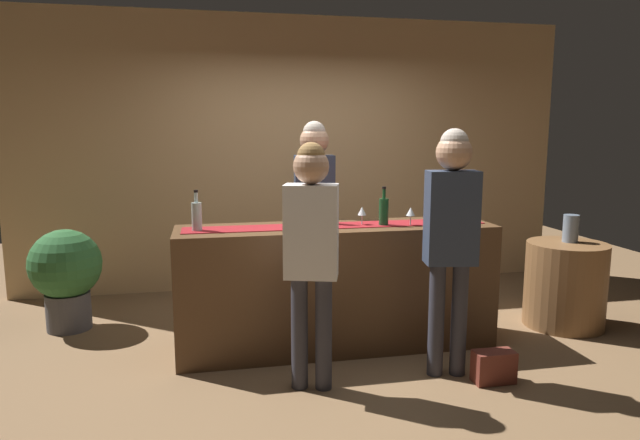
{
  "coord_description": "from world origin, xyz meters",
  "views": [
    {
      "loc": [
        -0.97,
        -4.11,
        1.7
      ],
      "look_at": [
        -0.13,
        0.0,
        1.02
      ],
      "focal_mm": 31.15,
      "sensor_mm": 36.0,
      "label": 1
    }
  ],
  "objects_px": {
    "wine_bottle_amber": "(333,210)",
    "wine_bottle_green": "(384,211)",
    "customer_sipping": "(451,226)",
    "handbag": "(494,367)",
    "potted_plant_tall": "(66,272)",
    "vase_on_side_table": "(571,228)",
    "wine_glass_mid_counter": "(411,212)",
    "bartender": "(314,199)",
    "wine_bottle_clear": "(197,216)",
    "customer_browsing": "(311,241)",
    "round_side_table": "(565,284)",
    "wine_glass_near_customer": "(362,212)"
  },
  "relations": [
    {
      "from": "wine_bottle_amber",
      "to": "customer_browsing",
      "type": "xyz_separation_m",
      "value": [
        -0.31,
        -0.75,
        -0.09
      ]
    },
    {
      "from": "potted_plant_tall",
      "to": "wine_bottle_green",
      "type": "bearing_deg",
      "value": -19.46
    },
    {
      "from": "wine_glass_mid_counter",
      "to": "bartender",
      "type": "relative_size",
      "value": 0.08
    },
    {
      "from": "wine_glass_mid_counter",
      "to": "customer_browsing",
      "type": "xyz_separation_m",
      "value": [
        -0.89,
        -0.58,
        -0.08
      ]
    },
    {
      "from": "round_side_table",
      "to": "vase_on_side_table",
      "type": "bearing_deg",
      "value": 41.96
    },
    {
      "from": "customer_sipping",
      "to": "vase_on_side_table",
      "type": "height_order",
      "value": "customer_sipping"
    },
    {
      "from": "potted_plant_tall",
      "to": "handbag",
      "type": "distance_m",
      "value": 3.54
    },
    {
      "from": "vase_on_side_table",
      "to": "wine_glass_mid_counter",
      "type": "bearing_deg",
      "value": -172.22
    },
    {
      "from": "customer_browsing",
      "to": "wine_glass_mid_counter",
      "type": "bearing_deg",
      "value": 49.59
    },
    {
      "from": "potted_plant_tall",
      "to": "bartender",
      "type": "bearing_deg",
      "value": -6.96
    },
    {
      "from": "wine_bottle_green",
      "to": "handbag",
      "type": "bearing_deg",
      "value": -55.44
    },
    {
      "from": "wine_bottle_clear",
      "to": "potted_plant_tall",
      "type": "xyz_separation_m",
      "value": [
        -1.13,
        0.86,
        -0.58
      ]
    },
    {
      "from": "wine_glass_near_customer",
      "to": "bartender",
      "type": "xyz_separation_m",
      "value": [
        -0.26,
        0.59,
        0.04
      ]
    },
    {
      "from": "wine_bottle_clear",
      "to": "potted_plant_tall",
      "type": "height_order",
      "value": "wine_bottle_clear"
    },
    {
      "from": "wine_glass_mid_counter",
      "to": "round_side_table",
      "type": "height_order",
      "value": "wine_glass_mid_counter"
    },
    {
      "from": "wine_bottle_clear",
      "to": "wine_bottle_green",
      "type": "xyz_separation_m",
      "value": [
        1.41,
        -0.04,
        0.0
      ]
    },
    {
      "from": "customer_browsing",
      "to": "round_side_table",
      "type": "distance_m",
      "value": 2.59
    },
    {
      "from": "bartender",
      "to": "potted_plant_tall",
      "type": "distance_m",
      "value": 2.22
    },
    {
      "from": "handbag",
      "to": "wine_glass_mid_counter",
      "type": "bearing_deg",
      "value": 114.76
    },
    {
      "from": "wine_bottle_green",
      "to": "potted_plant_tall",
      "type": "xyz_separation_m",
      "value": [
        -2.54,
        0.9,
        -0.58
      ]
    },
    {
      "from": "wine_bottle_clear",
      "to": "wine_glass_near_customer",
      "type": "bearing_deg",
      "value": 0.54
    },
    {
      "from": "wine_bottle_green",
      "to": "bartender",
      "type": "distance_m",
      "value": 0.77
    },
    {
      "from": "wine_glass_mid_counter",
      "to": "wine_glass_near_customer",
      "type": "bearing_deg",
      "value": 164.34
    },
    {
      "from": "wine_glass_near_customer",
      "to": "wine_glass_mid_counter",
      "type": "xyz_separation_m",
      "value": [
        0.36,
        -0.1,
        0.0
      ]
    },
    {
      "from": "wine_bottle_clear",
      "to": "handbag",
      "type": "distance_m",
      "value": 2.34
    },
    {
      "from": "customer_sipping",
      "to": "handbag",
      "type": "xyz_separation_m",
      "value": [
        0.26,
        -0.18,
        -0.95
      ]
    },
    {
      "from": "wine_bottle_amber",
      "to": "round_side_table",
      "type": "xyz_separation_m",
      "value": [
        2.09,
        0.0,
        -0.72
      ]
    },
    {
      "from": "potted_plant_tall",
      "to": "customer_sipping",
      "type": "bearing_deg",
      "value": -28.08
    },
    {
      "from": "bartender",
      "to": "customer_browsing",
      "type": "height_order",
      "value": "bartender"
    },
    {
      "from": "customer_sipping",
      "to": "handbag",
      "type": "distance_m",
      "value": 1.01
    },
    {
      "from": "wine_bottle_clear",
      "to": "wine_glass_mid_counter",
      "type": "height_order",
      "value": "wine_bottle_clear"
    },
    {
      "from": "wine_bottle_clear",
      "to": "customer_sipping",
      "type": "xyz_separation_m",
      "value": [
        1.69,
        -0.65,
        -0.02
      ]
    },
    {
      "from": "wine_bottle_amber",
      "to": "customer_sipping",
      "type": "distance_m",
      "value": 0.98
    },
    {
      "from": "wine_bottle_amber",
      "to": "handbag",
      "type": "relative_size",
      "value": 1.08
    },
    {
      "from": "wine_glass_near_customer",
      "to": "wine_bottle_amber",
      "type": "bearing_deg",
      "value": 162.34
    },
    {
      "from": "wine_glass_near_customer",
      "to": "customer_browsing",
      "type": "relative_size",
      "value": 0.09
    },
    {
      "from": "wine_bottle_clear",
      "to": "customer_browsing",
      "type": "relative_size",
      "value": 0.19
    },
    {
      "from": "handbag",
      "to": "vase_on_side_table",
      "type": "bearing_deg",
      "value": 38.23
    },
    {
      "from": "wine_bottle_amber",
      "to": "wine_bottle_green",
      "type": "height_order",
      "value": "same"
    },
    {
      "from": "potted_plant_tall",
      "to": "handbag",
      "type": "xyz_separation_m",
      "value": [
        3.08,
        -1.69,
        -0.4
      ]
    },
    {
      "from": "wine_glass_near_customer",
      "to": "handbag",
      "type": "xyz_separation_m",
      "value": [
        0.7,
        -0.84,
        -0.97
      ]
    },
    {
      "from": "bartender",
      "to": "vase_on_side_table",
      "type": "xyz_separation_m",
      "value": [
        2.18,
        -0.47,
        -0.26
      ]
    },
    {
      "from": "bartender",
      "to": "customer_browsing",
      "type": "xyz_separation_m",
      "value": [
        -0.26,
        -1.26,
        -0.12
      ]
    },
    {
      "from": "handbag",
      "to": "bartender",
      "type": "bearing_deg",
      "value": 124.07
    },
    {
      "from": "wine_bottle_amber",
      "to": "wine_glass_mid_counter",
      "type": "xyz_separation_m",
      "value": [
        0.58,
        -0.17,
        -0.01
      ]
    },
    {
      "from": "wine_bottle_clear",
      "to": "customer_browsing",
      "type": "bearing_deg",
      "value": -42.52
    },
    {
      "from": "customer_browsing",
      "to": "handbag",
      "type": "relative_size",
      "value": 5.82
    },
    {
      "from": "wine_bottle_clear",
      "to": "wine_bottle_amber",
      "type": "bearing_deg",
      "value": 4.42
    },
    {
      "from": "vase_on_side_table",
      "to": "potted_plant_tall",
      "type": "bearing_deg",
      "value": 170.34
    },
    {
      "from": "vase_on_side_table",
      "to": "handbag",
      "type": "distance_m",
      "value": 1.72
    }
  ]
}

